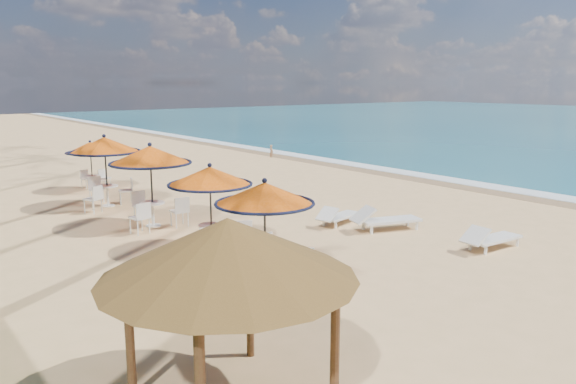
# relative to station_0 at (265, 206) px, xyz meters

# --- Properties ---
(ground) EXTENTS (160.00, 160.00, 0.00)m
(ground) POSITION_rel_station_0_xyz_m (5.25, -0.45, -1.73)
(ground) COLOR tan
(ground) RESTS_ON ground
(foam_strip) EXTENTS (1.20, 140.00, 0.04)m
(foam_strip) POSITION_rel_station_0_xyz_m (14.55, 9.55, -1.73)
(foam_strip) COLOR white
(foam_strip) RESTS_ON ground
(wetsand_band) EXTENTS (1.40, 140.00, 0.02)m
(wetsand_band) POSITION_rel_station_0_xyz_m (13.65, 9.55, -1.73)
(wetsand_band) COLOR olive
(wetsand_band) RESTS_ON ground
(station_0) EXTENTS (2.27, 2.27, 2.37)m
(station_0) POSITION_rel_station_0_xyz_m (0.00, 0.00, 0.00)
(station_0) COLOR black
(station_0) RESTS_ON ground
(station_1) EXTENTS (2.27, 2.27, 2.37)m
(station_1) POSITION_rel_station_0_xyz_m (0.21, 2.75, 0.07)
(station_1) COLOR black
(station_1) RESTS_ON ground
(station_2) EXTENTS (2.54, 2.54, 2.65)m
(station_2) POSITION_rel_station_0_xyz_m (0.02, 6.13, 0.21)
(station_2) COLOR black
(station_2) RESTS_ON ground
(station_3) EXTENTS (2.54, 2.54, 2.65)m
(station_3) POSITION_rel_station_0_xyz_m (-0.06, 9.91, 0.20)
(station_3) COLOR black
(station_3) RESTS_ON ground
(station_4) EXTENTS (2.03, 2.03, 2.11)m
(station_4) POSITION_rel_station_0_xyz_m (0.65, 13.44, -0.19)
(station_4) COLOR black
(station_4) RESTS_ON ground
(lounger_near) EXTENTS (1.99, 0.74, 0.70)m
(lounger_near) POSITION_rel_station_0_xyz_m (6.14, -1.82, -1.41)
(lounger_near) COLOR silver
(lounger_near) RESTS_ON ground
(lounger_mid) EXTENTS (2.28, 1.36, 0.78)m
(lounger_mid) POSITION_rel_station_0_xyz_m (5.36, 1.31, -1.37)
(lounger_mid) COLOR silver
(lounger_mid) RESTS_ON ground
(lounger_far) EXTENTS (1.89, 0.95, 0.65)m
(lounger_far) POSITION_rel_station_0_xyz_m (4.74, 2.69, -1.43)
(lounger_far) COLOR silver
(lounger_far) RESTS_ON ground
(palapa) EXTENTS (3.53, 3.53, 2.70)m
(palapa) POSITION_rel_station_0_xyz_m (-3.37, -3.87, 0.53)
(palapa) COLOR brown
(palapa) RESTS_ON ground
(person) EXTENTS (0.22, 0.32, 0.83)m
(person) POSITION_rel_station_0_xyz_m (12.72, 17.23, -1.32)
(person) COLOR #916A4A
(person) RESTS_ON ground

